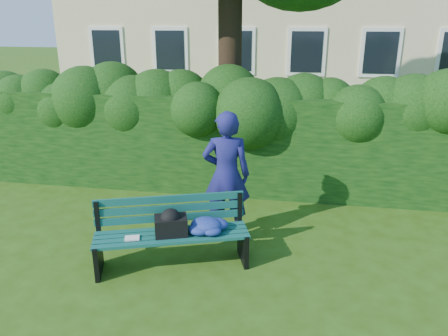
# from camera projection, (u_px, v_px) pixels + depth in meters

# --- Properties ---
(ground) EXTENTS (80.00, 80.00, 0.00)m
(ground) POSITION_uv_depth(u_px,v_px,m) (217.00, 243.00, 6.37)
(ground) COLOR #2C4B0D
(ground) RESTS_ON ground
(hedge) EXTENTS (10.00, 1.00, 1.80)m
(hedge) POSITION_uv_depth(u_px,v_px,m) (239.00, 143.00, 8.12)
(hedge) COLOR black
(hedge) RESTS_ON ground
(park_bench) EXTENTS (2.05, 1.17, 0.89)m
(park_bench) POSITION_uv_depth(u_px,v_px,m) (180.00, 230.00, 5.67)
(park_bench) COLOR #0E4945
(park_bench) RESTS_ON ground
(man_reading) EXTENTS (0.75, 0.55, 1.90)m
(man_reading) POSITION_uv_depth(u_px,v_px,m) (226.00, 175.00, 6.31)
(man_reading) COLOR navy
(man_reading) RESTS_ON ground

